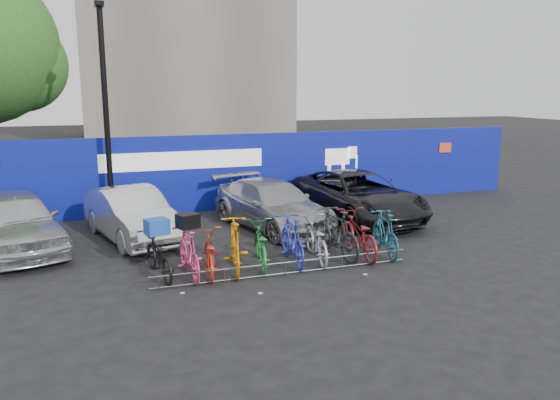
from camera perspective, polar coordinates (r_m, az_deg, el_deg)
name	(u,v)px	position (r m, az deg, el deg)	size (l,w,h in m)	color
ground	(276,267)	(12.03, -0.40, -6.97)	(100.00, 100.00, 0.00)	black
hoarding	(215,173)	(17.39, -6.77, 2.87)	(22.00, 0.18, 2.40)	navy
lamppost	(106,108)	(16.21, -17.75, 9.10)	(0.25, 0.50, 6.11)	black
bike_rack	(285,268)	(11.44, 0.58, -7.11)	(5.60, 0.03, 0.30)	#595B60
car_0	(16,222)	(14.38, -25.90, -2.05)	(1.72, 4.26, 1.45)	#B1B2B6
car_1	(132,215)	(14.44, -15.24, -1.48)	(1.40, 4.01, 1.32)	silver
car_2	(272,205)	(15.13, -0.80, -0.50)	(1.83, 4.50, 1.31)	#9B9BA0
car_3	(357,196)	(16.31, 8.09, 0.45)	(2.33, 5.05, 1.40)	black
bike_0	(158,256)	(11.54, -12.61, -5.70)	(0.61, 1.74, 0.91)	black
bike_1	(189,252)	(11.41, -9.50, -5.43)	(0.49, 1.74, 1.05)	#E84082
bike_2	(209,253)	(11.54, -7.43, -5.54)	(0.60, 1.72, 0.90)	red
bike_3	(235,245)	(11.62, -4.72, -4.74)	(0.54, 1.90, 1.14)	orange
bike_4	(260,245)	(11.97, -2.09, -4.67)	(0.64, 1.83, 0.96)	#237B36
bike_5	(292,240)	(12.08, 1.29, -4.17)	(0.52, 1.83, 1.10)	#2934BA
bike_6	(316,240)	(12.36, 3.76, -4.14)	(0.64, 1.84, 0.97)	#9DA0A4
bike_7	(336,233)	(12.56, 5.89, -3.45)	(0.55, 1.93, 1.16)	#292A2C
bike_8	(358,234)	(12.75, 8.20, -3.57)	(0.69, 1.99, 1.04)	maroon
bike_9	(385,233)	(12.95, 10.92, -3.43)	(0.49, 1.73, 1.04)	#1E5D72
cargo_crate	(157,227)	(11.37, -12.75, -2.73)	(0.45, 0.34, 0.32)	#1B4BB5
cargo_topcase	(188,221)	(11.23, -9.61, -2.16)	(0.40, 0.36, 0.30)	black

